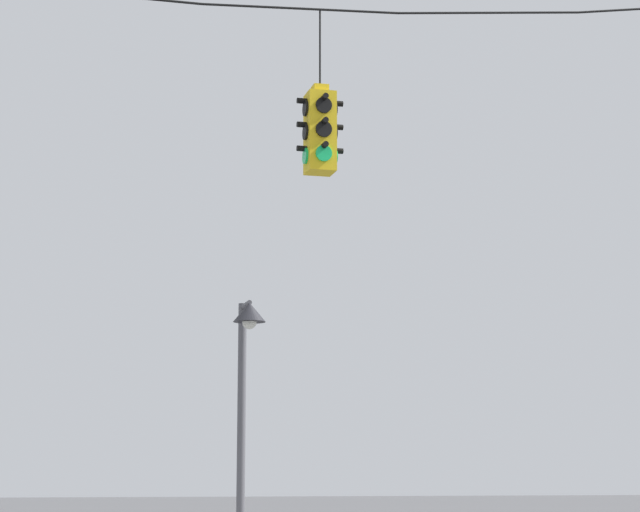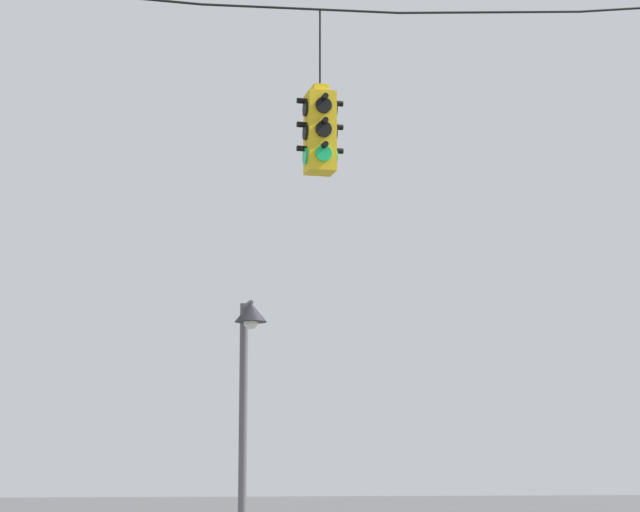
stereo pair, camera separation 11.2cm
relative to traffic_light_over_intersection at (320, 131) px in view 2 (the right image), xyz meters
name	(u,v)px [view 2 (the right image)]	position (x,y,z in m)	size (l,w,h in m)	color
traffic_light_over_intersection	(320,131)	(0.00, 0.00, 0.00)	(0.58, 0.58, 2.08)	yellow
street_lamp	(247,379)	(-0.32, 2.94, -2.82)	(0.46, 0.79, 4.24)	#515156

